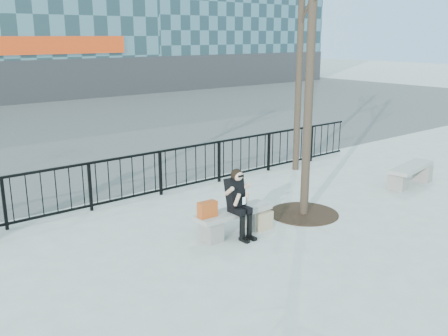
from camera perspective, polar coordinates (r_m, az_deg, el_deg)
ground at (r=9.85m, az=1.11°, el=-7.52°), size 120.00×120.00×0.00m
street_surface at (r=23.05m, az=-23.59°, el=4.32°), size 60.00×23.00×0.01m
railing at (r=12.00m, az=-8.09°, el=-0.71°), size 14.00×0.06×1.10m
tree_grate at (r=11.02m, az=9.09°, el=-5.16°), size 1.50×1.50×0.02m
bench_main at (r=9.74m, az=1.12°, el=-5.88°), size 1.65×0.46×0.49m
bench_second at (r=13.73m, az=20.58°, el=-0.54°), size 1.77×0.49×0.53m
seated_woman at (r=9.50m, az=1.75°, el=-4.07°), size 0.50×0.64×1.34m
handbag at (r=9.28m, az=-1.91°, el=-4.75°), size 0.37×0.18×0.30m
shopping_bag at (r=10.02m, az=4.66°, el=-6.05°), size 0.39×0.17×0.36m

